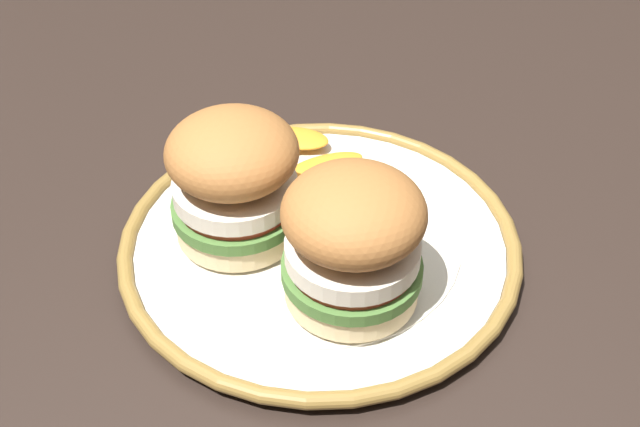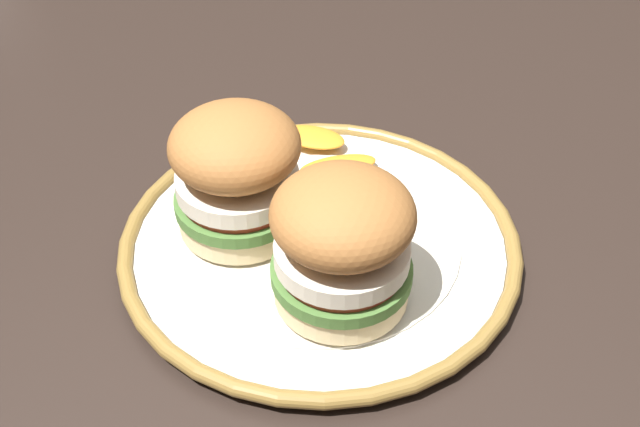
{
  "view_description": "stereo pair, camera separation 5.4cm",
  "coord_description": "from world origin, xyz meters",
  "px_view_note": "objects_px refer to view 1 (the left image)",
  "views": [
    {
      "loc": [
        -0.05,
        0.49,
        1.18
      ],
      "look_at": [
        -0.03,
        0.03,
        0.78
      ],
      "focal_mm": 45.53,
      "sensor_mm": 36.0,
      "label": 1
    },
    {
      "loc": [
        -0.11,
        0.48,
        1.18
      ],
      "look_at": [
        -0.03,
        0.03,
        0.78
      ],
      "focal_mm": 45.53,
      "sensor_mm": 36.0,
      "label": 2
    }
  ],
  "objects_px": {
    "sandwich_half_left": "(353,239)",
    "dining_table": "(291,297)",
    "dinner_plate": "(320,243)",
    "sandwich_half_right": "(234,178)"
  },
  "relations": [
    {
      "from": "dinner_plate",
      "to": "sandwich_half_right",
      "type": "bearing_deg",
      "value": -2.96
    },
    {
      "from": "dinner_plate",
      "to": "sandwich_half_left",
      "type": "distance_m",
      "value": 0.09
    },
    {
      "from": "sandwich_half_left",
      "to": "dining_table",
      "type": "bearing_deg",
      "value": -60.1
    },
    {
      "from": "sandwich_half_left",
      "to": "dinner_plate",
      "type": "bearing_deg",
      "value": -66.3
    },
    {
      "from": "dining_table",
      "to": "sandwich_half_right",
      "type": "xyz_separation_m",
      "value": [
        0.04,
        0.03,
        0.16
      ]
    },
    {
      "from": "dining_table",
      "to": "sandwich_half_right",
      "type": "height_order",
      "value": "sandwich_half_right"
    },
    {
      "from": "dinner_plate",
      "to": "sandwich_half_left",
      "type": "bearing_deg",
      "value": 113.7
    },
    {
      "from": "dinner_plate",
      "to": "sandwich_half_right",
      "type": "relative_size",
      "value": 2.28
    },
    {
      "from": "dinner_plate",
      "to": "sandwich_half_right",
      "type": "distance_m",
      "value": 0.09
    },
    {
      "from": "sandwich_half_right",
      "to": "dinner_plate",
      "type": "bearing_deg",
      "value": 177.04
    }
  ]
}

